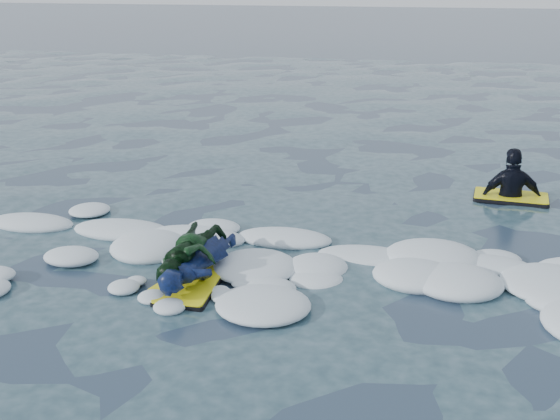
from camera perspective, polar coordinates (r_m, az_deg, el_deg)
The scene contains 5 objects.
ground at distance 8.14m, azimuth -10.11°, elevation -6.11°, with size 120.00×120.00×0.00m, color #152134.
foam_band at distance 9.02m, azimuth -7.70°, elevation -3.40°, with size 12.00×3.10×0.30m, color white, non-canonical shape.
prone_woman_unit at distance 8.09m, azimuth -6.82°, elevation -4.40°, with size 0.72×1.66×0.42m.
prone_child_unit at distance 8.16m, azimuth -7.22°, elevation -3.81°, with size 0.75×1.38×0.52m.
waiting_rider_unit at distance 11.49m, azimuth 18.23°, elevation 0.74°, with size 1.17×0.72×1.67m.
Camera 1 is at (2.89, -6.79, 3.43)m, focal length 45.00 mm.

